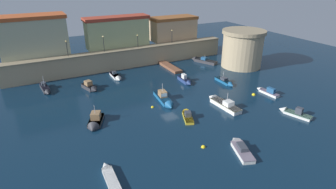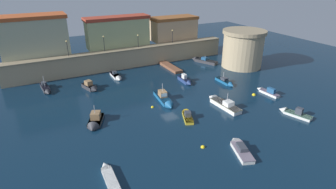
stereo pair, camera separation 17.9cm
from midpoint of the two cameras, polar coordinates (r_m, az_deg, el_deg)
The scene contains 26 objects.
ground_plane at distance 46.35m, azimuth 0.26°, elevation -1.93°, with size 123.39×123.39×0.00m, color #0C2338.
quay_wall at distance 64.25m, azimuth -8.97°, elevation 7.49°, with size 51.12×2.63×4.40m.
old_town_backdrop at distance 65.20m, azimuth -14.34°, elevation 12.41°, with size 45.28×6.16×8.39m.
fortress_tower at distance 65.96m, azimuth 15.16°, elevation 9.27°, with size 9.77×9.77×8.48m.
pier_dock at distance 63.50m, azimuth 0.32°, elevation 5.77°, with size 1.88×8.32×0.70m.
quay_lamp_0 at distance 60.46m, azimuth -20.44°, elevation 9.49°, with size 0.32×0.32×3.25m.
quay_lamp_1 at distance 61.83m, azimuth -13.40°, elevation 10.76°, with size 0.32×0.32×3.43m.
quay_lamp_2 at distance 64.27m, azimuth -6.43°, elevation 11.48°, with size 0.32×0.32×2.91m.
quay_lamp_3 at distance 67.95m, azimuth 0.75°, elevation 12.47°, with size 0.32×0.32×3.20m.
moored_boat_0 at distance 55.68m, azimuth 11.80°, elevation 2.61°, with size 1.30×5.28×2.53m.
moored_boat_1 at distance 31.54m, azimuth -12.21°, elevation -16.24°, with size 1.29×5.72×1.06m.
moored_boat_2 at distance 41.44m, azimuth -15.12°, elevation -5.61°, with size 3.71×5.23×3.44m.
moored_boat_3 at distance 42.25m, azimuth 3.88°, elevation -4.23°, with size 2.85×4.81×1.51m.
moored_boat_4 at distance 55.98m, azimuth -24.29°, elevation 1.13°, with size 1.61×5.69×3.03m.
moored_boat_5 at distance 53.68m, azimuth -15.99°, elevation 1.52°, with size 2.56×4.56×1.90m.
moored_boat_6 at distance 36.01m, azimuth 14.61°, elevation -10.60°, with size 3.17×5.50×1.51m.
moored_boat_7 at distance 68.33m, azimuth 7.03°, elevation 7.07°, with size 4.33×7.02×2.38m.
moored_boat_8 at distance 58.39m, azimuth -10.81°, elevation 3.68°, with size 1.38×4.97×1.44m.
moored_boat_9 at distance 46.41m, azimuth 11.04°, elevation -1.74°, with size 1.96×7.44×3.15m.
moored_boat_10 at distance 55.11m, azimuth 3.50°, elevation 2.99°, with size 1.37×4.79×1.78m.
moored_boat_11 at distance 46.72m, azimuth -0.81°, elevation -1.05°, with size 2.42×7.18×3.47m.
moored_boat_12 at distance 47.02m, azimuth 24.43°, elevation -3.42°, with size 2.83×5.23×1.90m.
moored_boat_13 at distance 53.23m, azimuth 19.79°, elevation 0.62°, with size 1.41×4.91×1.65m.
mooring_buoy_0 at distance 45.21m, azimuth -3.37°, elevation -2.69°, with size 0.48×0.48×0.48m, color yellow.
mooring_buoy_1 at distance 51.95m, azimuth 17.32°, elevation -0.09°, with size 0.66×0.66×0.66m, color yellow.
mooring_buoy_2 at distance 35.80m, azimuth 7.21°, elevation -10.85°, with size 0.55×0.55×0.55m, color yellow.
Camera 1 is at (-19.68, -36.61, 20.51)m, focal length 29.26 mm.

